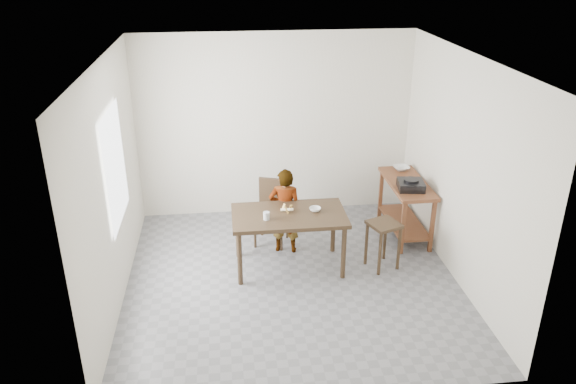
{
  "coord_description": "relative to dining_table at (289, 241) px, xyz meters",
  "views": [
    {
      "loc": [
        -0.73,
        -5.83,
        3.79
      ],
      "look_at": [
        0.0,
        0.4,
        1.0
      ],
      "focal_mm": 35.0,
      "sensor_mm": 36.0,
      "label": 1
    }
  ],
  "objects": [
    {
      "name": "dining_chair",
      "position": [
        -0.16,
        0.66,
        0.06
      ],
      "size": [
        0.54,
        0.54,
        0.88
      ],
      "primitive_type": null,
      "rotation": [
        0.0,
        0.0,
        -0.33
      ],
      "color": "#362718",
      "rests_on": "floor"
    },
    {
      "name": "window_pane",
      "position": [
        -1.97,
        -0.1,
        1.12
      ],
      "size": [
        0.02,
        1.1,
        1.3
      ],
      "primitive_type": "cube",
      "color": "white",
      "rests_on": "wall_left"
    },
    {
      "name": "floor",
      "position": [
        0.0,
        -0.3,
        -0.4
      ],
      "size": [
        4.0,
        4.0,
        0.04
      ],
      "primitive_type": "cube",
      "color": "slate",
      "rests_on": "ground"
    },
    {
      "name": "small_bowl",
      "position": [
        0.33,
        0.04,
        0.4
      ],
      "size": [
        0.15,
        0.15,
        0.05
      ],
      "primitive_type": "imported",
      "rotation": [
        0.0,
        0.0,
        0.01
      ],
      "color": "silver",
      "rests_on": "dining_table"
    },
    {
      "name": "child",
      "position": [
        -0.0,
        0.42,
        0.21
      ],
      "size": [
        0.48,
        0.36,
        1.17
      ],
      "primitive_type": "imported",
      "rotation": [
        0.0,
        0.0,
        2.94
      ],
      "color": "white",
      "rests_on": "floor"
    },
    {
      "name": "wall_right",
      "position": [
        2.02,
        -0.3,
        0.98
      ],
      "size": [
        0.04,
        4.0,
        2.7
      ],
      "primitive_type": "cube",
      "color": "silver",
      "rests_on": "ground"
    },
    {
      "name": "ceiling",
      "position": [
        0.0,
        -0.3,
        2.35
      ],
      "size": [
        4.0,
        4.0,
        0.04
      ],
      "primitive_type": "cube",
      "color": "white",
      "rests_on": "wall_back"
    },
    {
      "name": "gas_burner",
      "position": [
        1.68,
        0.45,
        0.48
      ],
      "size": [
        0.38,
        0.38,
        0.11
      ],
      "primitive_type": "cube",
      "rotation": [
        0.0,
        0.0,
        -0.15
      ],
      "color": "black",
      "rests_on": "prep_counter"
    },
    {
      "name": "prep_counter",
      "position": [
        1.72,
        0.7,
        0.03
      ],
      "size": [
        0.5,
        1.2,
        0.8
      ],
      "primitive_type": null,
      "color": "brown",
      "rests_on": "floor"
    },
    {
      "name": "glass_tumbler",
      "position": [
        -0.29,
        -0.12,
        0.42
      ],
      "size": [
        0.08,
        0.08,
        0.1
      ],
      "primitive_type": "cylinder",
      "rotation": [
        0.0,
        0.0,
        0.02
      ],
      "color": "silver",
      "rests_on": "dining_table"
    },
    {
      "name": "wall_back",
      "position": [
        0.0,
        1.72,
        0.98
      ],
      "size": [
        4.0,
        0.04,
        2.7
      ],
      "primitive_type": "cube",
      "color": "silver",
      "rests_on": "ground"
    },
    {
      "name": "serving_bowl",
      "position": [
        1.76,
        1.13,
        0.45
      ],
      "size": [
        0.26,
        0.26,
        0.06
      ],
      "primitive_type": "imported",
      "rotation": [
        0.0,
        0.0,
        0.13
      ],
      "color": "silver",
      "rests_on": "prep_counter"
    },
    {
      "name": "stool",
      "position": [
        1.17,
        -0.13,
        -0.06
      ],
      "size": [
        0.45,
        0.45,
        0.62
      ],
      "primitive_type": null,
      "rotation": [
        0.0,
        0.0,
        0.36
      ],
      "color": "#362718",
      "rests_on": "floor"
    },
    {
      "name": "dining_table",
      "position": [
        0.0,
        0.0,
        0.0
      ],
      "size": [
        1.4,
        0.8,
        0.75
      ],
      "primitive_type": null,
      "color": "#362718",
      "rests_on": "floor"
    },
    {
      "name": "wall_front",
      "position": [
        0.0,
        -2.32,
        0.98
      ],
      "size": [
        4.0,
        0.04,
        2.7
      ],
      "primitive_type": "cube",
      "color": "silver",
      "rests_on": "ground"
    },
    {
      "name": "banana",
      "position": [
        -0.02,
        0.07,
        0.41
      ],
      "size": [
        0.2,
        0.16,
        0.06
      ],
      "primitive_type": null,
      "rotation": [
        0.0,
        0.0,
        -0.24
      ],
      "color": "#F0BF48",
      "rests_on": "dining_table"
    },
    {
      "name": "wall_left",
      "position": [
        -2.02,
        -0.3,
        0.98
      ],
      "size": [
        0.04,
        4.0,
        2.7
      ],
      "primitive_type": "cube",
      "color": "silver",
      "rests_on": "ground"
    }
  ]
}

